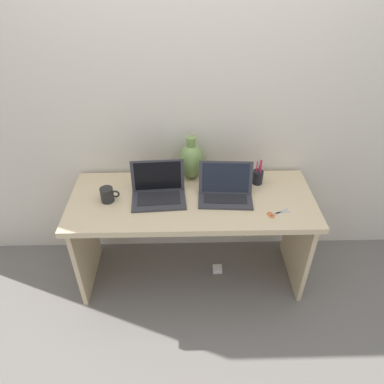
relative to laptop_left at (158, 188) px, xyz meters
name	(u,v)px	position (x,y,z in m)	size (l,w,h in m)	color
ground_plane	(192,274)	(0.21, -0.03, -0.78)	(6.00, 6.00, 0.00)	slate
back_wall	(191,106)	(0.21, 0.32, 0.42)	(4.40, 0.04, 2.40)	beige
desk	(192,216)	(0.21, -0.03, -0.21)	(1.57, 0.62, 0.72)	#D1B78C
laptop_left	(158,188)	(0.00, 0.00, 0.00)	(0.35, 0.26, 0.23)	#333338
laptop_right	(225,189)	(0.43, -0.01, 0.00)	(0.35, 0.24, 0.22)	#333338
green_vase	(191,161)	(0.21, 0.22, 0.07)	(0.17, 0.17, 0.30)	#75934C
coffee_mug	(107,195)	(-0.32, -0.04, -0.01)	(0.12, 0.08, 0.09)	black
pen_cup	(258,177)	(0.66, 0.13, -0.01)	(0.07, 0.07, 0.19)	black
scissors	(275,214)	(0.71, -0.20, -0.06)	(0.15, 0.09, 0.01)	#B7B7BC
power_brick	(217,269)	(0.41, 0.00, -0.77)	(0.07, 0.07, 0.03)	white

